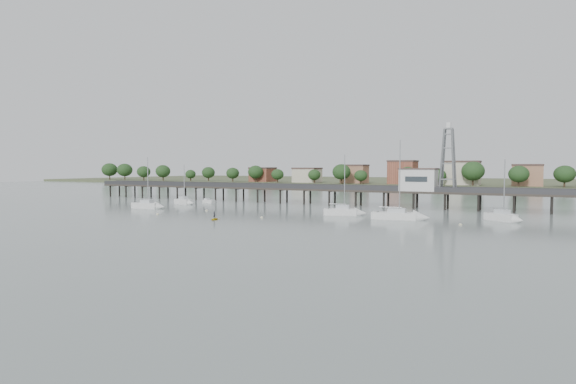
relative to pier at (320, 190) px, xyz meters
name	(u,v)px	position (x,y,z in m)	size (l,w,h in m)	color
ground_plane	(152,233)	(0.00, -60.00, -3.79)	(500.00, 500.00, 0.00)	slate
pier	(320,190)	(0.00, 0.00, 0.00)	(150.00, 5.00, 5.50)	#2D2823
pier_building	(419,179)	(25.00, 0.00, 2.87)	(8.40, 5.40, 5.30)	silver
lattice_tower	(448,160)	(31.50, 0.00, 7.31)	(3.20, 3.20, 15.50)	slate
sailboat_d	(406,216)	(28.45, -25.56, -3.16)	(9.67, 4.14, 15.36)	silver
sailboat_e	(507,218)	(44.84, -20.17, -3.14)	(6.71, 5.64, 11.45)	silver
sailboat_b	(186,202)	(-30.05, -16.30, -3.14)	(6.50, 3.18, 10.53)	silver
sailboat_a	(151,206)	(-29.31, -29.42, -3.15)	(7.75, 3.46, 12.44)	silver
sailboat_c	(348,212)	(16.40, -22.90, -3.15)	(7.94, 4.25, 12.66)	silver
white_tender	(209,201)	(-28.30, -9.03, -3.37)	(3.70, 2.05, 1.36)	silver
yellow_dinghy	(214,220)	(-2.15, -41.94, -3.79)	(1.68, 0.49, 2.35)	yellow
dinghy_occupant	(214,220)	(-2.15, -41.94, -3.79)	(0.47, 1.28, 0.31)	black
mooring_buoys	(262,214)	(0.73, -29.77, -3.71)	(70.14, 18.11, 0.39)	#EFE9BA
far_shore	(445,182)	(0.36, 179.58, -2.85)	(500.00, 170.00, 10.40)	#475133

